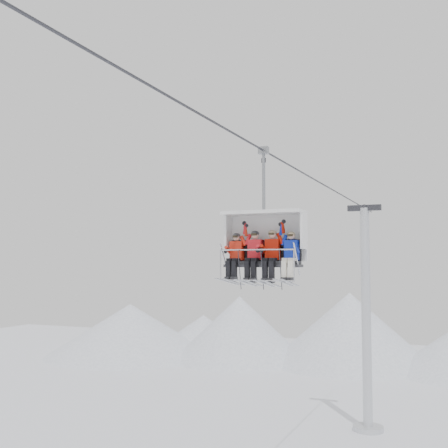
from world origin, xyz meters
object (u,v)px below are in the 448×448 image
at_px(lift_tower_right, 367,333).
at_px(skier_far_right, 290,254).
at_px(skier_far_left, 235,255).
at_px(skier_center_left, 254,254).
at_px(chairlift_carrier, 265,238).
at_px(skier_center_right, 272,254).

relative_size(lift_tower_right, skier_far_right, 7.99).
height_order(skier_far_left, skier_center_left, skier_center_left).
height_order(chairlift_carrier, skier_far_left, chairlift_carrier).
distance_m(lift_tower_right, skier_center_left, 19.65).
relative_size(skier_far_left, skier_center_right, 1.00).
height_order(lift_tower_right, skier_far_left, lift_tower_right).
bearing_deg(skier_center_left, lift_tower_right, 89.27).
bearing_deg(lift_tower_right, chairlift_carrier, -90.00).
bearing_deg(skier_center_right, skier_far_right, -0.77).
height_order(skier_center_right, skier_far_right, skier_center_right).
distance_m(lift_tower_right, skier_center_right, 19.65).
bearing_deg(skier_center_left, skier_center_right, 0.12).
height_order(lift_tower_right, skier_far_right, lift_tower_right).
bearing_deg(lift_tower_right, skier_far_right, -87.43).
xyz_separation_m(skier_far_left, skier_center_left, (0.59, 0.01, 0.03)).
relative_size(skier_center_left, skier_far_right, 1.00).
bearing_deg(skier_far_right, skier_center_left, 179.66).
height_order(chairlift_carrier, skier_center_left, chairlift_carrier).
relative_size(lift_tower_right, skier_center_right, 7.99).
xyz_separation_m(skier_far_left, skier_far_right, (1.69, 0.00, 0.00)).
bearing_deg(skier_far_right, lift_tower_right, 92.57).
distance_m(skier_far_left, skier_center_left, 0.59).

